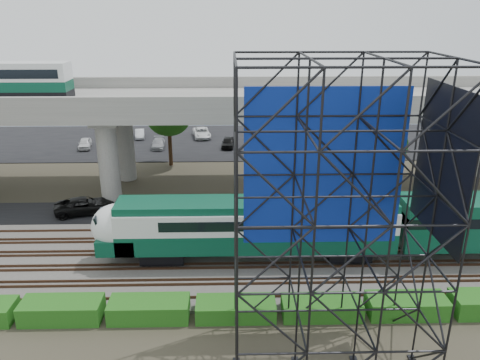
{
  "coord_description": "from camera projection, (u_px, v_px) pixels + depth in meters",
  "views": [
    {
      "loc": [
        0.7,
        -27.16,
        16.87
      ],
      "look_at": [
        1.49,
        6.0,
        4.7
      ],
      "focal_mm": 35.0,
      "sensor_mm": 36.0,
      "label": 1
    }
  ],
  "objects": [
    {
      "name": "scaffold_tower",
      "position": [
        334.0,
        228.0,
        21.34
      ],
      "size": [
        9.36,
        6.36,
        15.0
      ],
      "color": "black",
      "rests_on": "ground"
    },
    {
      "name": "service_road",
      "position": [
        222.0,
        212.0,
        41.13
      ],
      "size": [
        90.0,
        5.0,
        0.08
      ],
      "primitive_type": "cube",
      "color": "black",
      "rests_on": "ground"
    },
    {
      "name": "trees",
      "position": [
        173.0,
        135.0,
        44.44
      ],
      "size": [
        40.94,
        16.94,
        7.69
      ],
      "color": "#382314",
      "rests_on": "ground"
    },
    {
      "name": "overpass",
      "position": [
        206.0,
        108.0,
        43.44
      ],
      "size": [
        80.0,
        12.0,
        12.4
      ],
      "color": "#9E9B93",
      "rests_on": "ground"
    },
    {
      "name": "parked_cars",
      "position": [
        235.0,
        137.0,
        62.78
      ],
      "size": [
        38.76,
        9.62,
        1.31
      ],
      "color": "silver",
      "rests_on": "parking_lot"
    },
    {
      "name": "hedge_strip",
      "position": [
        236.0,
        308.0,
        27.08
      ],
      "size": [
        34.6,
        1.8,
        1.2
      ],
      "color": "#135212",
      "rests_on": "ground"
    },
    {
      "name": "rail_tracks",
      "position": [
        220.0,
        258.0,
        33.07
      ],
      "size": [
        90.0,
        9.52,
        0.16
      ],
      "color": "#472D1E",
      "rests_on": "ballast_bed"
    },
    {
      "name": "suv",
      "position": [
        85.0,
        206.0,
        40.64
      ],
      "size": [
        5.5,
        3.62,
        1.41
      ],
      "primitive_type": "imported",
      "rotation": [
        0.0,
        0.0,
        1.85
      ],
      "color": "black",
      "rests_on": "service_road"
    },
    {
      "name": "commuter_train",
      "position": [
        287.0,
        224.0,
        32.28
      ],
      "size": [
        29.3,
        3.06,
        4.3
      ],
      "color": "black",
      "rests_on": "rail_tracks"
    },
    {
      "name": "harbor_water",
      "position": [
        225.0,
        109.0,
        83.84
      ],
      "size": [
        140.0,
        40.0,
        0.03
      ],
      "primitive_type": "cube",
      "color": "slate",
      "rests_on": "ground"
    },
    {
      "name": "parking_lot",
      "position": [
        224.0,
        141.0,
        63.19
      ],
      "size": [
        90.0,
        18.0,
        0.08
      ],
      "primitive_type": "cube",
      "color": "black",
      "rests_on": "ground"
    },
    {
      "name": "ground",
      "position": [
        220.0,
        277.0,
        31.29
      ],
      "size": [
        140.0,
        140.0,
        0.0
      ],
      "primitive_type": "plane",
      "color": "#474233",
      "rests_on": "ground"
    },
    {
      "name": "ballast_bed",
      "position": [
        220.0,
        260.0,
        33.13
      ],
      "size": [
        90.0,
        12.0,
        0.2
      ],
      "primitive_type": "cube",
      "color": "slate",
      "rests_on": "ground"
    }
  ]
}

